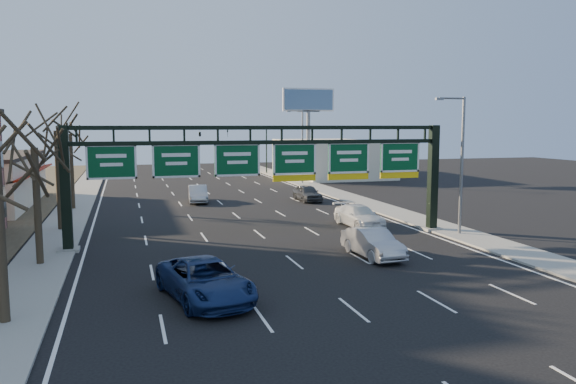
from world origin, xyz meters
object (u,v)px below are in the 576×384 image
object	(u,v)px
car_blue_suv	(205,280)
car_white_wagon	(359,216)
sign_gantry	(269,167)
car_silver_sedan	(373,243)

from	to	relation	value
car_blue_suv	car_white_wagon	distance (m)	19.00
sign_gantry	car_silver_sedan	bearing A→B (deg)	-54.71
sign_gantry	car_blue_suv	world-z (taller)	sign_gantry
sign_gantry	car_white_wagon	size ratio (longest dim) A/B	4.78
sign_gantry	car_white_wagon	bearing A→B (deg)	20.94
sign_gantry	car_silver_sedan	world-z (taller)	sign_gantry
sign_gantry	car_white_wagon	xyz separation A→B (m)	(7.36, 2.82, -3.88)
car_white_wagon	car_silver_sedan	bearing A→B (deg)	-113.56
sign_gantry	car_blue_suv	xyz separation A→B (m)	(-5.57, -11.10, -3.79)
car_blue_suv	car_white_wagon	size ratio (longest dim) A/B	1.17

